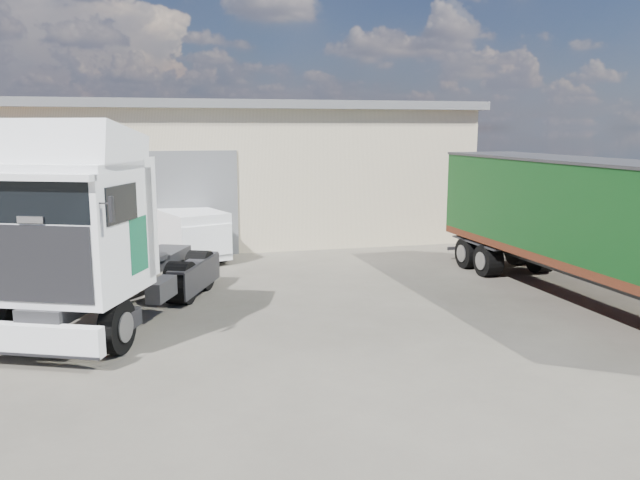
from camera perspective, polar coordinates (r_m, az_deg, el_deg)
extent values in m
plane|color=black|center=(12.52, -2.15, -10.11)|extent=(120.00, 120.00, 0.00)
cube|color=beige|center=(27.80, -21.44, 5.70)|extent=(30.00, 12.00, 5.00)
cube|color=#55575A|center=(27.76, -21.80, 11.15)|extent=(30.60, 12.60, 0.30)
cube|color=#55575A|center=(21.64, -12.81, 3.19)|extent=(4.00, 0.08, 3.60)
cube|color=#55575A|center=(27.76, -21.83, 11.56)|extent=(30.60, 0.40, 0.15)
cube|color=maroon|center=(22.54, 24.30, 1.40)|extent=(0.35, 26.00, 2.50)
cylinder|color=black|center=(13.36, -22.27, -7.13)|extent=(2.72, 1.96, 1.07)
cylinder|color=black|center=(16.38, -15.89, -3.64)|extent=(2.76, 1.98, 1.07)
cylinder|color=black|center=(17.64, -13.97, -2.57)|extent=(2.76, 1.98, 1.07)
cube|color=#2D2D30|center=(15.32, -17.69, -3.24)|extent=(3.43, 6.52, 0.30)
cube|color=white|center=(12.58, -24.55, -8.26)|extent=(2.48, 1.23, 0.56)
cube|color=white|center=(13.27, -22.00, 0.62)|extent=(3.24, 3.13, 2.48)
cube|color=black|center=(12.37, -24.63, -2.01)|extent=(2.08, 0.92, 1.42)
cube|color=black|center=(12.21, -24.97, 3.13)|extent=(2.12, 0.93, 0.76)
cube|color=white|center=(13.29, -22.01, 7.57)|extent=(3.08, 2.78, 1.24)
cube|color=#0C5738|center=(14.33, -25.48, -0.10)|extent=(0.31, 0.71, 1.12)
cube|color=#0C5738|center=(13.07, -16.21, -0.41)|extent=(0.31, 0.71, 1.12)
cylinder|color=#2D2D30|center=(16.43, -15.69, -1.48)|extent=(1.46, 1.46, 0.12)
cylinder|color=black|center=(20.10, 16.48, -1.33)|extent=(2.31, 1.02, 0.95)
cube|color=#2D2D30|center=(17.16, 22.95, -2.53)|extent=(1.08, 10.74, 0.31)
cube|color=#552213|center=(17.10, 23.02, -1.56)|extent=(2.60, 10.79, 0.21)
cube|color=black|center=(16.91, 23.32, 2.65)|extent=(2.60, 10.79, 2.32)
cube|color=#2D2D30|center=(16.81, 23.60, 6.64)|extent=(2.65, 10.84, 0.07)
cylinder|color=black|center=(20.39, -10.86, -1.45)|extent=(1.79, 1.10, 0.58)
cylinder|color=black|center=(23.00, -13.49, -0.23)|extent=(1.79, 1.10, 0.58)
cube|color=white|center=(21.58, -12.32, 0.85)|extent=(2.90, 4.39, 1.50)
cube|color=white|center=(20.04, -10.63, 0.08)|extent=(1.80, 1.28, 0.97)
cube|color=black|center=(20.13, -10.86, 1.52)|extent=(1.49, 0.57, 0.53)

